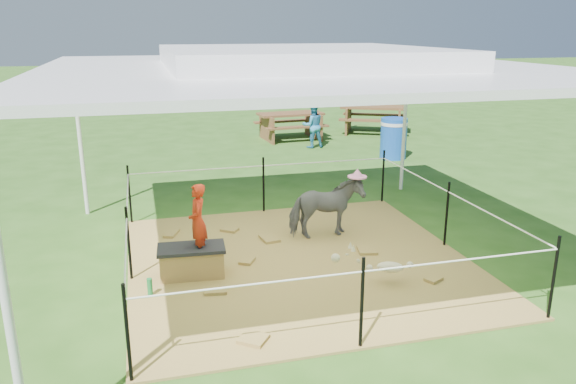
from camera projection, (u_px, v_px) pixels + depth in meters
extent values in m
plane|color=#2D5919|center=(299.00, 262.00, 7.80)|extent=(90.00, 90.00, 0.00)
cube|color=brown|center=(299.00, 261.00, 7.80)|extent=(4.60, 4.60, 0.03)
cylinder|color=silver|center=(80.00, 141.00, 9.47)|extent=(0.07, 0.07, 2.60)
cylinder|color=silver|center=(405.00, 125.00, 10.96)|extent=(0.07, 0.07, 2.60)
cylinder|color=silver|center=(6.00, 302.00, 3.91)|extent=(0.07, 0.07, 2.60)
cube|color=white|center=(300.00, 69.00, 7.06)|extent=(6.30, 6.30, 0.08)
cube|color=white|center=(300.00, 57.00, 7.01)|extent=(3.30, 3.30, 0.22)
cylinder|color=black|center=(130.00, 195.00, 9.19)|extent=(0.04, 0.04, 1.00)
cylinder|color=black|center=(264.00, 185.00, 9.75)|extent=(0.04, 0.04, 1.00)
cylinder|color=black|center=(383.00, 177.00, 10.30)|extent=(0.04, 0.04, 1.00)
cylinder|color=black|center=(129.00, 244.00, 7.11)|extent=(0.04, 0.04, 1.00)
cylinder|color=black|center=(447.00, 215.00, 8.22)|extent=(0.04, 0.04, 1.00)
cylinder|color=black|center=(127.00, 335.00, 5.02)|extent=(0.04, 0.04, 1.00)
cylinder|color=black|center=(362.00, 304.00, 5.58)|extent=(0.04, 0.04, 1.00)
cylinder|color=black|center=(554.00, 279.00, 6.13)|extent=(0.04, 0.04, 1.00)
cylinder|color=white|center=(263.00, 166.00, 9.65)|extent=(4.50, 0.02, 0.02)
cylinder|color=white|center=(363.00, 272.00, 5.48)|extent=(4.50, 0.02, 0.02)
cylinder|color=white|center=(449.00, 192.00, 8.12)|extent=(0.02, 4.50, 0.02)
cylinder|color=white|center=(127.00, 218.00, 7.01)|extent=(0.02, 4.50, 0.02)
cube|color=olive|center=(192.00, 263.00, 7.27)|extent=(0.83, 0.46, 0.36)
cube|color=black|center=(191.00, 248.00, 7.22)|extent=(0.89, 0.51, 0.04)
imported|color=red|center=(197.00, 214.00, 7.11)|extent=(0.26, 0.37, 0.97)
cylinder|color=#1A7735|center=(150.00, 287.00, 6.74)|extent=(0.07, 0.07, 0.22)
imported|color=#515256|center=(326.00, 208.00, 8.53)|extent=(1.14, 0.57, 0.94)
cylinder|color=pink|center=(327.00, 174.00, 8.38)|extent=(0.29, 0.29, 0.14)
cylinder|color=#184FB5|center=(393.00, 138.00, 13.85)|extent=(0.80, 0.80, 1.00)
cube|color=brown|center=(291.00, 126.00, 16.25)|extent=(1.95, 1.47, 0.77)
cube|color=brown|center=(374.00, 119.00, 17.22)|extent=(2.43, 2.18, 0.83)
imported|color=teal|center=(313.00, 125.00, 15.06)|extent=(0.59, 0.46, 1.20)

